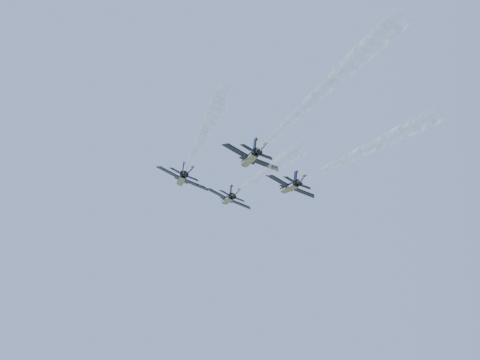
% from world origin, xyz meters
% --- Properties ---
extents(jet_lead, '(10.64, 15.49, 5.21)m').
position_xyz_m(jet_lead, '(-6.91, 10.61, 99.54)').
color(jet_lead, black).
extents(jet_left, '(10.64, 15.49, 5.21)m').
position_xyz_m(jet_left, '(-12.84, -6.69, 99.54)').
color(jet_left, black).
extents(jet_right, '(10.64, 15.49, 5.21)m').
position_xyz_m(jet_right, '(9.12, 4.04, 99.54)').
color(jet_right, black).
extents(jet_slot, '(10.64, 15.49, 5.21)m').
position_xyz_m(jet_slot, '(4.09, -15.85, 99.54)').
color(jet_slot, black).
extents(smoke_trail_lead, '(25.11, 51.21, 2.55)m').
position_xyz_m(smoke_trail_lead, '(11.27, -28.45, 99.57)').
color(smoke_trail_lead, white).
extents(smoke_trail_left, '(25.11, 51.21, 2.55)m').
position_xyz_m(smoke_trail_left, '(5.34, -45.76, 99.57)').
color(smoke_trail_left, white).
extents(smoke_trail_right, '(25.11, 51.21, 2.55)m').
position_xyz_m(smoke_trail_right, '(27.30, -35.02, 99.57)').
color(smoke_trail_right, white).
extents(smoke_trail_slot, '(25.11, 51.21, 2.55)m').
position_xyz_m(smoke_trail_slot, '(22.27, -54.92, 99.57)').
color(smoke_trail_slot, white).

